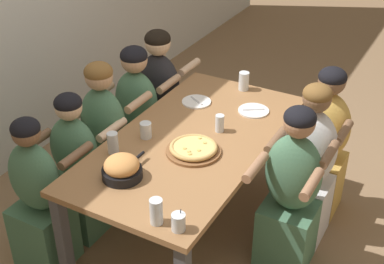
% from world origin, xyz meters
% --- Properties ---
extents(ground_plane, '(18.00, 18.00, 0.00)m').
position_xyz_m(ground_plane, '(0.00, 0.00, 0.00)').
color(ground_plane, '#896B4C').
rests_on(ground_plane, ground).
extents(dining_table, '(1.84, 0.96, 0.78)m').
position_xyz_m(dining_table, '(0.00, 0.00, 0.69)').
color(dining_table, '#996B42').
rests_on(dining_table, ground).
extents(pizza_board_main, '(0.35, 0.35, 0.05)m').
position_xyz_m(pizza_board_main, '(-0.14, -0.09, 0.80)').
color(pizza_board_main, brown).
rests_on(pizza_board_main, dining_table).
extents(skillet_bowl, '(0.35, 0.24, 0.14)m').
position_xyz_m(skillet_bowl, '(-0.58, 0.15, 0.84)').
color(skillet_bowl, black).
rests_on(skillet_bowl, dining_table).
extents(empty_plate_a, '(0.22, 0.22, 0.02)m').
position_xyz_m(empty_plate_a, '(0.54, -0.21, 0.78)').
color(empty_plate_a, white).
rests_on(empty_plate_a, dining_table).
extents(empty_plate_b, '(0.22, 0.22, 0.02)m').
position_xyz_m(empty_plate_b, '(0.46, 0.22, 0.78)').
color(empty_plate_b, white).
rests_on(empty_plate_b, dining_table).
extents(cocktail_glass_blue, '(0.08, 0.08, 0.12)m').
position_xyz_m(cocktail_glass_blue, '(-0.82, -0.37, 0.82)').
color(cocktail_glass_blue, silver).
rests_on(cocktail_glass_blue, dining_table).
extents(drinking_glass_a, '(0.07, 0.07, 0.14)m').
position_xyz_m(drinking_glass_a, '(-0.39, 0.35, 0.84)').
color(drinking_glass_a, silver).
rests_on(drinking_glass_a, dining_table).
extents(drinking_glass_b, '(0.08, 0.08, 0.11)m').
position_xyz_m(drinking_glass_b, '(-0.13, 0.27, 0.82)').
color(drinking_glass_b, silver).
rests_on(drinking_glass_b, dining_table).
extents(drinking_glass_c, '(0.07, 0.07, 0.15)m').
position_xyz_m(drinking_glass_c, '(-0.82, -0.24, 0.84)').
color(drinking_glass_c, silver).
rests_on(drinking_glass_c, dining_table).
extents(drinking_glass_d, '(0.08, 0.08, 0.14)m').
position_xyz_m(drinking_glass_d, '(0.82, 0.00, 0.84)').
color(drinking_glass_d, silver).
rests_on(drinking_glass_d, dining_table).
extents(drinking_glass_e, '(0.06, 0.06, 0.12)m').
position_xyz_m(drinking_glass_e, '(0.17, -0.12, 0.83)').
color(drinking_glass_e, silver).
rests_on(drinking_glass_e, dining_table).
extents(diner_far_midright, '(0.51, 0.40, 1.15)m').
position_xyz_m(diner_far_midright, '(0.38, 0.70, 0.54)').
color(diner_far_midright, '#477556').
rests_on(diner_far_midright, ground).
extents(diner_far_midleft, '(0.51, 0.40, 1.10)m').
position_xyz_m(diner_far_midleft, '(-0.37, 0.70, 0.50)').
color(diner_far_midleft, '#477556').
rests_on(diner_far_midleft, ground).
extents(diner_far_left, '(0.51, 0.40, 1.11)m').
position_xyz_m(diner_far_left, '(-0.75, 0.70, 0.50)').
color(diner_far_left, '#477556').
rests_on(diner_far_left, ground).
extents(diner_near_right, '(0.51, 0.40, 1.17)m').
position_xyz_m(diner_near_right, '(0.69, -0.70, 0.53)').
color(diner_near_right, gold).
rests_on(diner_near_right, ground).
extents(diner_far_center, '(0.51, 0.40, 1.19)m').
position_xyz_m(diner_far_center, '(-0.04, 0.70, 0.55)').
color(diner_far_center, '#477556').
rests_on(diner_far_center, ground).
extents(diner_far_right, '(0.51, 0.40, 1.17)m').
position_xyz_m(diner_far_right, '(0.71, 0.70, 0.55)').
color(diner_far_right, '#232328').
rests_on(diner_far_right, ground).
extents(diner_near_midright, '(0.51, 0.40, 1.19)m').
position_xyz_m(diner_near_midright, '(0.35, -0.70, 0.54)').
color(diner_near_midright, silver).
rests_on(diner_near_midright, ground).
extents(diner_near_center, '(0.51, 0.40, 1.18)m').
position_xyz_m(diner_near_center, '(0.02, -0.70, 0.54)').
color(diner_near_center, '#477556').
rests_on(diner_near_center, ground).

